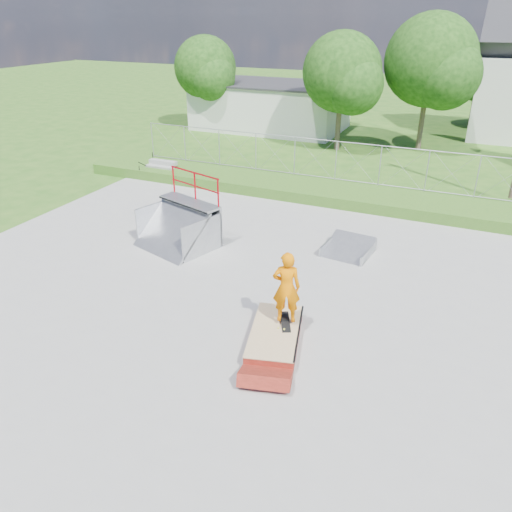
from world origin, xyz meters
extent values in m
plane|color=#2A5919|center=(0.00, 0.00, 0.00)|extent=(120.00, 120.00, 0.00)
cube|color=gray|center=(0.00, 0.00, 0.02)|extent=(20.00, 16.00, 0.04)
cube|color=#2A5919|center=(0.00, 9.50, 0.25)|extent=(24.00, 3.00, 0.50)
cube|color=maroon|center=(1.98, -1.67, 0.17)|extent=(1.74, 2.65, 0.34)
cube|color=tan|center=(1.98, -1.67, 0.35)|extent=(1.76, 2.68, 0.02)
cube|color=black|center=(2.11, -1.32, 0.41)|extent=(0.55, 0.81, 0.13)
imported|color=orange|center=(2.11, -1.32, 1.36)|extent=(0.80, 0.66, 1.89)
cube|color=silver|center=(-8.00, 22.00, 1.50)|extent=(10.00, 6.00, 3.00)
cylinder|color=brown|center=(-2.00, 18.00, 1.22)|extent=(0.30, 0.30, 2.45)
sphere|color=#14360E|center=(-2.00, 18.00, 4.41)|extent=(4.48, 4.48, 4.48)
sphere|color=#14360E|center=(-1.16, 17.44, 3.85)|extent=(3.36, 3.36, 3.36)
cylinder|color=brown|center=(2.50, 20.00, 1.40)|extent=(0.30, 0.30, 2.80)
sphere|color=#14360E|center=(2.50, 20.00, 5.04)|extent=(5.12, 5.12, 5.12)
sphere|color=#14360E|center=(3.46, 19.36, 4.40)|extent=(3.84, 3.84, 3.84)
cylinder|color=brown|center=(-12.00, 20.00, 1.14)|extent=(0.30, 0.30, 2.27)
sphere|color=#14360E|center=(-12.00, 20.00, 4.10)|extent=(4.16, 4.16, 4.16)
sphere|color=#14360E|center=(-11.22, 19.48, 3.58)|extent=(3.12, 3.12, 3.12)
cylinder|color=brown|center=(5.00, 28.00, 1.05)|extent=(0.30, 0.30, 2.10)
sphere|color=#14360E|center=(5.00, 28.00, 3.78)|extent=(3.84, 3.84, 3.84)
sphere|color=#14360E|center=(5.72, 27.52, 3.30)|extent=(2.88, 2.88, 2.88)
camera|label=1|loc=(5.77, -11.32, 7.51)|focal=35.00mm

